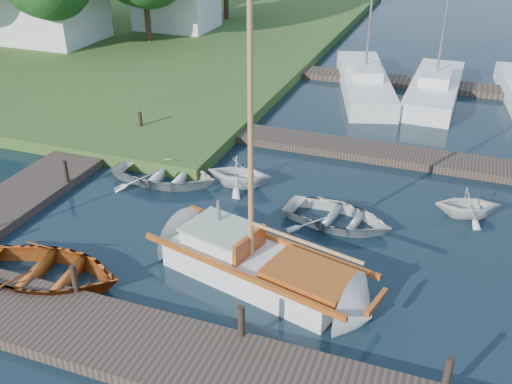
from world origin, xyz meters
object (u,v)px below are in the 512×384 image
(tender_b, at_px, (240,171))
(marina_boat_1, at_px, (364,81))
(mooring_post_1, at_px, (75,279))
(dinghy, at_px, (43,268))
(mooring_post_2, at_px, (241,321))
(mooring_post_4, at_px, (66,171))
(tender_a, at_px, (165,171))
(tender_d, at_px, (469,201))
(mooring_post_5, at_px, (140,121))
(mooring_post_3, at_px, (448,373))
(house_a, at_px, (46,1))
(tender_c, at_px, (337,214))
(sailboat, at_px, (262,270))
(marina_boat_2, at_px, (435,87))

(tender_b, height_order, marina_boat_1, marina_boat_1)
(mooring_post_1, distance_m, dinghy, 1.38)
(mooring_post_1, relative_size, mooring_post_2, 1.00)
(mooring_post_4, distance_m, tender_a, 3.38)
(tender_a, distance_m, tender_d, 10.31)
(mooring_post_5, bearing_deg, mooring_post_3, -37.57)
(mooring_post_3, xyz_separation_m, mooring_post_4, (-13.00, 5.00, 0.00))
(mooring_post_4, height_order, tender_a, mooring_post_4)
(mooring_post_5, height_order, marina_boat_1, marina_boat_1)
(marina_boat_1, relative_size, house_a, 1.70)
(tender_c, bearing_deg, sailboat, 168.99)
(mooring_post_3, height_order, tender_c, mooring_post_3)
(mooring_post_4, relative_size, tender_d, 0.39)
(house_a, bearing_deg, mooring_post_5, -40.24)
(marina_boat_1, relative_size, marina_boat_2, 0.98)
(mooring_post_3, xyz_separation_m, house_a, (-26.00, 21.00, 2.26))
(mooring_post_1, height_order, mooring_post_2, same)
(mooring_post_1, xyz_separation_m, mooring_post_4, (-4.00, 5.00, 0.00))
(tender_c, bearing_deg, marina_boat_2, 0.78)
(mooring_post_2, relative_size, tender_c, 0.23)
(mooring_post_1, xyz_separation_m, tender_a, (-1.09, 6.69, -0.30))
(mooring_post_3, xyz_separation_m, tender_a, (-10.09, 6.69, -0.30))
(mooring_post_5, xyz_separation_m, sailboat, (8.13, -7.54, -0.36))
(mooring_post_4, relative_size, mooring_post_5, 1.00)
(mooring_post_5, bearing_deg, mooring_post_1, -68.20)
(dinghy, distance_m, tender_a, 6.35)
(mooring_post_4, height_order, tender_c, mooring_post_4)
(mooring_post_2, distance_m, marina_boat_2, 19.54)
(tender_a, relative_size, house_a, 0.61)
(tender_d, relative_size, marina_boat_1, 0.19)
(mooring_post_3, distance_m, house_a, 33.50)
(mooring_post_5, xyz_separation_m, dinghy, (2.69, -9.65, -0.25))
(mooring_post_5, relative_size, tender_b, 0.35)
(dinghy, distance_m, house_a, 26.05)
(mooring_post_5, relative_size, sailboat, 0.08)
(mooring_post_1, height_order, mooring_post_3, same)
(tender_d, bearing_deg, house_a, 46.41)
(mooring_post_2, xyz_separation_m, tender_b, (-2.97, 7.30, -0.09))
(mooring_post_2, distance_m, tender_d, 9.17)
(mooring_post_4, bearing_deg, mooring_post_1, -51.34)
(mooring_post_4, bearing_deg, marina_boat_1, 61.76)
(mooring_post_1, xyz_separation_m, tender_c, (5.35, 5.96, -0.34))
(marina_boat_1, bearing_deg, mooring_post_5, 123.60)
(tender_c, xyz_separation_m, marina_boat_1, (-1.71, 13.25, 0.21))
(dinghy, xyz_separation_m, marina_boat_1, (4.95, 18.86, 0.11))
(tender_b, height_order, house_a, house_a)
(mooring_post_4, xyz_separation_m, tender_d, (13.14, 2.90, -0.16))
(tender_b, bearing_deg, tender_d, -90.96)
(mooring_post_2, bearing_deg, marina_boat_1, 92.57)
(marina_boat_2, bearing_deg, mooring_post_4, 143.63)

